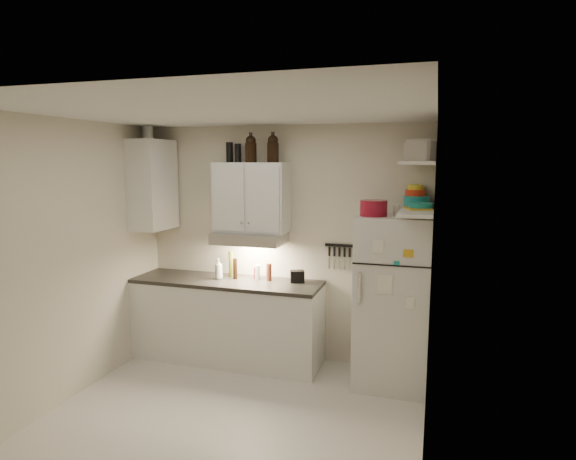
% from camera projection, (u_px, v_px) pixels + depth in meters
% --- Properties ---
extents(floor, '(3.20, 3.00, 0.02)m').
position_uv_depth(floor, '(229.00, 423.00, 4.12)').
color(floor, silver).
rests_on(floor, ground).
extents(ceiling, '(3.20, 3.00, 0.02)m').
position_uv_depth(ceiling, '(223.00, 110.00, 3.75)').
color(ceiling, silver).
rests_on(ceiling, ground).
extents(back_wall, '(3.20, 0.02, 2.60)m').
position_uv_depth(back_wall, '(283.00, 244.00, 5.36)').
color(back_wall, beige).
rests_on(back_wall, ground).
extents(left_wall, '(0.02, 3.00, 2.60)m').
position_uv_depth(left_wall, '(65.00, 262.00, 4.40)').
color(left_wall, beige).
rests_on(left_wall, ground).
extents(right_wall, '(0.02, 3.00, 2.60)m').
position_uv_depth(right_wall, '(431.00, 289.00, 3.46)').
color(right_wall, beige).
rests_on(right_wall, ground).
extents(base_cabinet, '(2.10, 0.60, 0.88)m').
position_uv_depth(base_cabinet, '(227.00, 322.00, 5.35)').
color(base_cabinet, silver).
rests_on(base_cabinet, floor).
extents(countertop, '(2.10, 0.62, 0.04)m').
position_uv_depth(countertop, '(227.00, 282.00, 5.29)').
color(countertop, '#282622').
rests_on(countertop, base_cabinet).
extents(upper_cabinet, '(0.80, 0.33, 0.75)m').
position_uv_depth(upper_cabinet, '(251.00, 197.00, 5.21)').
color(upper_cabinet, silver).
rests_on(upper_cabinet, back_wall).
extents(side_cabinet, '(0.33, 0.55, 1.00)m').
position_uv_depth(side_cabinet, '(153.00, 185.00, 5.40)').
color(side_cabinet, silver).
rests_on(side_cabinet, left_wall).
extents(range_hood, '(0.76, 0.46, 0.12)m').
position_uv_depth(range_hood, '(250.00, 238.00, 5.21)').
color(range_hood, silver).
rests_on(range_hood, back_wall).
extents(fridge, '(0.70, 0.68, 1.70)m').
position_uv_depth(fridge, '(393.00, 301.00, 4.73)').
color(fridge, silver).
rests_on(fridge, floor).
extents(shelf_hi, '(0.30, 0.95, 0.03)m').
position_uv_depth(shelf_hi, '(419.00, 163.00, 4.35)').
color(shelf_hi, silver).
rests_on(shelf_hi, right_wall).
extents(shelf_lo, '(0.30, 0.95, 0.03)m').
position_uv_depth(shelf_lo, '(417.00, 211.00, 4.41)').
color(shelf_lo, silver).
rests_on(shelf_lo, right_wall).
extents(knife_strip, '(0.42, 0.02, 0.03)m').
position_uv_depth(knife_strip, '(344.00, 246.00, 5.13)').
color(knife_strip, black).
rests_on(knife_strip, back_wall).
extents(dutch_oven, '(0.27, 0.27, 0.15)m').
position_uv_depth(dutch_oven, '(374.00, 208.00, 4.54)').
color(dutch_oven, maroon).
rests_on(dutch_oven, fridge).
extents(book_stack, '(0.28, 0.31, 0.09)m').
position_uv_depth(book_stack, '(418.00, 213.00, 4.43)').
color(book_stack, gold).
rests_on(book_stack, fridge).
extents(spice_jar, '(0.08, 0.08, 0.10)m').
position_uv_depth(spice_jar, '(396.00, 210.00, 4.61)').
color(spice_jar, silver).
rests_on(spice_jar, fridge).
extents(stock_pot, '(0.35, 0.35, 0.19)m').
position_uv_depth(stock_pot, '(428.00, 151.00, 4.66)').
color(stock_pot, silver).
rests_on(stock_pot, shelf_hi).
extents(tin_a, '(0.21, 0.19, 0.20)m').
position_uv_depth(tin_a, '(419.00, 150.00, 4.33)').
color(tin_a, '#AAAAAD').
rests_on(tin_a, shelf_hi).
extents(tin_b, '(0.19, 0.19, 0.17)m').
position_uv_depth(tin_b, '(415.00, 151.00, 4.06)').
color(tin_b, '#AAAAAD').
rests_on(tin_b, shelf_hi).
extents(bowl_teal, '(0.25, 0.25, 0.10)m').
position_uv_depth(bowl_teal, '(417.00, 201.00, 4.72)').
color(bowl_teal, '#17817B').
rests_on(bowl_teal, shelf_lo).
extents(bowl_orange, '(0.20, 0.20, 0.06)m').
position_uv_depth(bowl_orange, '(416.00, 193.00, 4.77)').
color(bowl_orange, red).
rests_on(bowl_orange, bowl_teal).
extents(bowl_yellow, '(0.16, 0.16, 0.05)m').
position_uv_depth(bowl_yellow, '(416.00, 187.00, 4.77)').
color(bowl_yellow, yellow).
rests_on(bowl_yellow, bowl_orange).
extents(plates, '(0.25, 0.25, 0.06)m').
position_uv_depth(plates, '(421.00, 206.00, 4.45)').
color(plates, '#17817B').
rests_on(plates, shelf_lo).
extents(growler_a, '(0.14, 0.14, 0.29)m').
position_uv_depth(growler_a, '(251.00, 149.00, 5.08)').
color(growler_a, black).
rests_on(growler_a, upper_cabinet).
extents(growler_b, '(0.15, 0.15, 0.29)m').
position_uv_depth(growler_b, '(273.00, 148.00, 5.06)').
color(growler_b, black).
rests_on(growler_b, upper_cabinet).
extents(thermos_a, '(0.08, 0.08, 0.20)m').
position_uv_depth(thermos_a, '(238.00, 153.00, 5.22)').
color(thermos_a, black).
rests_on(thermos_a, upper_cabinet).
extents(thermos_b, '(0.08, 0.08, 0.22)m').
position_uv_depth(thermos_b, '(230.00, 152.00, 5.29)').
color(thermos_b, black).
rests_on(thermos_b, upper_cabinet).
extents(side_jar, '(0.13, 0.13, 0.15)m').
position_uv_depth(side_jar, '(148.00, 133.00, 5.34)').
color(side_jar, silver).
rests_on(side_jar, side_cabinet).
extents(soap_bottle, '(0.13, 0.13, 0.26)m').
position_uv_depth(soap_bottle, '(219.00, 268.00, 5.31)').
color(soap_bottle, silver).
rests_on(soap_bottle, countertop).
extents(pepper_mill, '(0.06, 0.06, 0.19)m').
position_uv_depth(pepper_mill, '(269.00, 272.00, 5.24)').
color(pepper_mill, brown).
rests_on(pepper_mill, countertop).
extents(oil_bottle, '(0.07, 0.07, 0.29)m').
position_uv_depth(oil_bottle, '(231.00, 264.00, 5.42)').
color(oil_bottle, '#5F6318').
rests_on(oil_bottle, countertop).
extents(vinegar_bottle, '(0.06, 0.06, 0.23)m').
position_uv_depth(vinegar_bottle, '(235.00, 269.00, 5.31)').
color(vinegar_bottle, black).
rests_on(vinegar_bottle, countertop).
extents(clear_bottle, '(0.06, 0.06, 0.16)m').
position_uv_depth(clear_bottle, '(257.00, 272.00, 5.28)').
color(clear_bottle, silver).
rests_on(clear_bottle, countertop).
extents(red_jar, '(0.08, 0.08, 0.13)m').
position_uv_depth(red_jar, '(257.00, 273.00, 5.32)').
color(red_jar, maroon).
rests_on(red_jar, countertop).
extents(caddy, '(0.18, 0.15, 0.13)m').
position_uv_depth(caddy, '(297.00, 276.00, 5.18)').
color(caddy, black).
rests_on(caddy, countertop).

